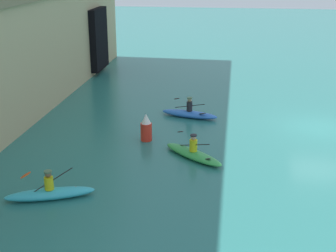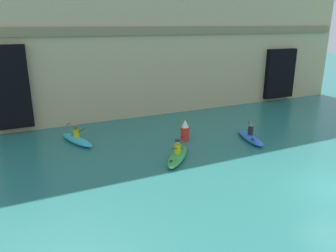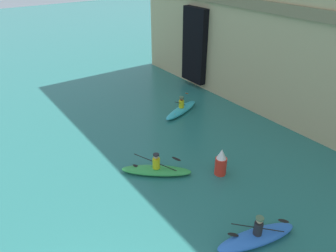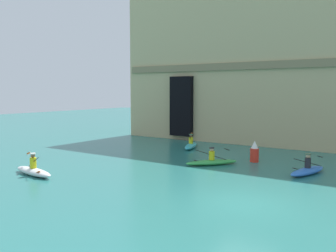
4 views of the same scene
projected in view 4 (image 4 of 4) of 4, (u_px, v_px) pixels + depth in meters
name	position (u px, v px, depth m)	size (l,w,h in m)	color
ground_plane	(243.00, 203.00, 15.16)	(120.00, 120.00, 0.00)	#28706B
cliff_bluff	(326.00, 47.00, 30.41)	(35.26, 8.26, 16.13)	tan
kayak_cyan	(191.00, 145.00, 29.44)	(1.78, 3.32, 1.20)	#33B2C6
kayak_blue	(308.00, 170.00, 20.37)	(1.53, 3.32, 1.14)	blue
kayak_green	(212.00, 162.00, 22.91)	(2.74, 3.07, 1.09)	green
kayak_white	(33.00, 171.00, 20.14)	(3.34, 1.12, 1.21)	white
marker_buoy	(254.00, 152.00, 23.87)	(0.55, 0.55, 1.36)	red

